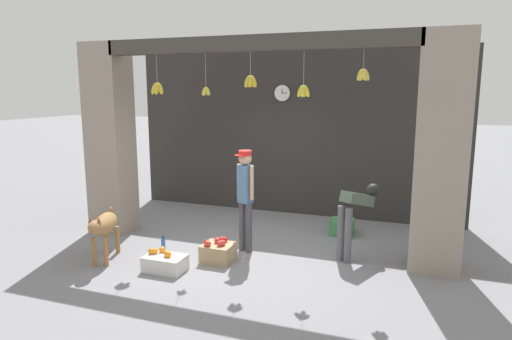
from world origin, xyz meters
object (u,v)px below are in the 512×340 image
fruit_crate_oranges (165,262)px  fruit_crate_apples (218,251)px  dog (104,226)px  worker_stooping (355,211)px  shopkeeper (245,193)px  water_bottle (163,243)px  wall_clock (282,93)px  produce_box_green (342,227)px

fruit_crate_oranges → fruit_crate_apples: bearing=46.6°
dog → worker_stooping: 3.84m
shopkeeper → water_bottle: shopkeeper is taller
water_bottle → worker_stooping: bearing=13.1°
fruit_crate_apples → water_bottle: size_ratio=2.04×
worker_stooping → water_bottle: (-2.98, -0.70, -0.64)m
water_bottle → wall_clock: bearing=68.0°
produce_box_green → water_bottle: produce_box_green is taller
fruit_crate_apples → produce_box_green: (1.56, 1.93, -0.01)m
worker_stooping → water_bottle: worker_stooping is taller
fruit_crate_oranges → produce_box_green: fruit_crate_oranges is taller
dog → fruit_crate_apples: bearing=89.0°
shopkeeper → wall_clock: 2.90m
fruit_crate_oranges → dog: bearing=177.8°
dog → wall_clock: (1.73, 3.56, 1.96)m
worker_stooping → fruit_crate_oranges: worker_stooping is taller
fruit_crate_oranges → water_bottle: (-0.49, 0.76, -0.02)m
shopkeeper → water_bottle: (-1.29, -0.39, -0.87)m
dog → fruit_crate_apples: size_ratio=2.30×
dog → shopkeeper: size_ratio=0.64×
dog → wall_clock: 4.42m
fruit_crate_apples → wall_clock: (0.09, 3.00, 2.36)m
fruit_crate_oranges → water_bottle: 0.90m
shopkeeper → dog: bearing=52.3°
produce_box_green → fruit_crate_oranges: bearing=-130.1°
fruit_crate_apples → water_bottle: 1.07m
dog → shopkeeper: (1.87, 1.11, 0.43)m
produce_box_green → water_bottle: (-2.62, -1.77, -0.03)m
fruit_crate_oranges → produce_box_green: bearing=49.9°
water_bottle → shopkeeper: bearing=17.0°
shopkeeper → produce_box_green: 2.09m
fruit_crate_oranges → wall_clock: bearing=79.6°
wall_clock → produce_box_green: bearing=-36.1°
dog → water_bottle: bearing=121.0°
shopkeeper → wall_clock: bearing=-65.1°
shopkeeper → fruit_crate_oranges: size_ratio=2.82×
shopkeeper → produce_box_green: size_ratio=4.07×
fruit_crate_oranges → fruit_crate_apples: fruit_crate_apples is taller
dog → produce_box_green: dog is taller
dog → shopkeeper: 2.22m
dog → worker_stooping: bearing=91.8°
worker_stooping → fruit_crate_apples: 2.18m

